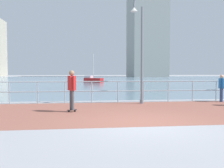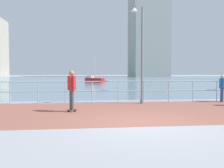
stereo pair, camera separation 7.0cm
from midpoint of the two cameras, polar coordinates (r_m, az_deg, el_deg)
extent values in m
plane|color=#9E9EA3|center=(47.67, -4.57, 0.73)|extent=(220.00, 220.00, 0.00)
cube|color=#935647|center=(10.35, 3.55, -6.27)|extent=(28.00, 5.99, 0.01)
cube|color=#6B899E|center=(58.11, -4.96, 1.08)|extent=(180.00, 88.00, 0.00)
cylinder|color=#9EADB7|center=(13.63, -22.80, -1.93)|extent=(0.05, 0.05, 1.13)
cylinder|color=#9EADB7|center=(13.31, -17.00, -1.94)|extent=(0.05, 0.05, 1.13)
cylinder|color=#9EADB7|center=(13.13, -10.97, -1.93)|extent=(0.05, 0.05, 1.13)
cylinder|color=#9EADB7|center=(13.10, -4.85, -1.90)|extent=(0.05, 0.05, 1.13)
cylinder|color=#9EADB7|center=(13.23, 1.23, -1.85)|extent=(0.05, 0.05, 1.13)
cylinder|color=#9EADB7|center=(13.49, 7.13, -1.78)|extent=(0.05, 0.05, 1.13)
cylinder|color=#9EADB7|center=(13.89, 12.74, -1.70)|extent=(0.05, 0.05, 1.13)
cylinder|color=#9EADB7|center=(14.42, 18.00, -1.61)|extent=(0.05, 0.05, 1.13)
cylinder|color=#9EADB7|center=(15.06, 22.84, -1.51)|extent=(0.05, 0.05, 1.13)
cylinder|color=#9EADB7|center=(13.19, 1.23, 0.60)|extent=(25.20, 0.06, 0.06)
cylinder|color=#9EADB7|center=(13.22, 1.23, -1.61)|extent=(25.20, 0.06, 0.06)
cylinder|color=slate|center=(12.90, 6.72, -4.07)|extent=(0.19, 0.19, 0.20)
cylinder|color=slate|center=(12.84, 6.78, 6.55)|extent=(0.12, 0.12, 4.97)
cylinder|color=slate|center=(12.94, 5.05, 18.36)|extent=(0.15, 0.14, 0.19)
cylinder|color=slate|center=(12.89, 4.98, 17.72)|extent=(0.12, 0.12, 0.17)
cone|color=silver|center=(12.84, 4.98, 16.86)|extent=(0.36, 0.36, 0.22)
cylinder|color=black|center=(10.34, -8.85, -6.15)|extent=(0.07, 0.05, 0.06)
cylinder|color=black|center=(10.27, -8.69, -6.21)|extent=(0.07, 0.05, 0.06)
cylinder|color=black|center=(10.26, -10.19, -6.24)|extent=(0.07, 0.05, 0.06)
cylinder|color=black|center=(10.19, -10.05, -6.30)|extent=(0.07, 0.05, 0.06)
cube|color=black|center=(10.26, -9.44, -5.95)|extent=(0.41, 0.26, 0.02)
cylinder|color=#4C4C51|center=(10.28, -9.61, -3.64)|extent=(0.17, 0.17, 0.80)
cylinder|color=#4C4C51|center=(10.13, -9.31, -3.73)|extent=(0.17, 0.17, 0.80)
cube|color=red|center=(10.15, -9.49, 0.23)|extent=(0.35, 0.41, 0.59)
cylinder|color=red|center=(10.37, -9.93, 0.35)|extent=(0.12, 0.12, 0.56)
cylinder|color=red|center=(9.93, -9.04, 0.26)|extent=(0.12, 0.12, 0.56)
sphere|color=#A37A5B|center=(10.14, -9.51, 2.52)|extent=(0.22, 0.22, 0.22)
cylinder|color=#384C7A|center=(14.91, 23.79, -2.33)|extent=(0.16, 0.16, 0.74)
cylinder|color=#384C7A|center=(14.75, 23.95, -2.38)|extent=(0.16, 0.16, 0.74)
cube|color=#236BB2|center=(14.79, 23.92, 0.13)|extent=(0.33, 0.39, 0.55)
cylinder|color=#236BB2|center=(15.01, 23.70, 0.23)|extent=(0.11, 0.11, 0.52)
cylinder|color=#236BB2|center=(14.57, 24.14, 0.15)|extent=(0.11, 0.11, 0.52)
sphere|color=#DBAD89|center=(14.78, 23.94, 1.60)|extent=(0.20, 0.20, 0.20)
cube|color=#B21E1E|center=(40.27, -4.36, 0.88)|extent=(3.21, 2.88, 0.71)
cube|color=silver|center=(40.85, -5.48, 1.67)|extent=(1.38, 1.31, 0.39)
cylinder|color=silver|center=(40.26, -4.38, 4.18)|extent=(0.08, 0.08, 3.94)
cylinder|color=silver|center=(40.69, -5.19, 2.06)|extent=(1.19, 0.99, 0.06)
cube|color=#939993|center=(97.05, 8.00, 15.22)|extent=(12.64, 15.87, 45.45)
camera|label=1|loc=(0.03, -90.18, -0.01)|focal=39.48mm
camera|label=2|loc=(0.03, 89.82, 0.01)|focal=39.48mm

